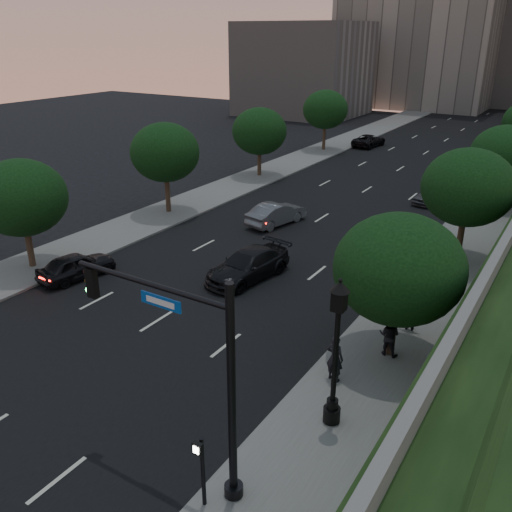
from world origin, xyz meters
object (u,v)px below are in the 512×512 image
Objects in this scene: sedan_mid_left at (276,214)px; pedestrian_a at (335,358)px; sedan_near_left at (76,266)px; sedan_far_left at (369,140)px; traffic_signal_mast at (199,382)px; sedan_near_right at (248,265)px; pedestrian_c at (411,313)px; sedan_far_right at (432,194)px; pedestrian_b at (389,335)px; street_lamp at (335,360)px.

pedestrian_a is (11.23, -15.03, 0.33)m from sedan_mid_left.
sedan_near_left is 0.85× the size of sedan_far_left.
sedan_near_right is at bearing 117.50° from traffic_signal_mast.
pedestrian_c is at bearing 2.67° from sedan_near_right.
pedestrian_c is (4.70, -20.70, 0.28)m from sedan_far_right.
sedan_near_right is (-6.81, 13.09, -2.87)m from traffic_signal_mast.
traffic_signal_mast reaches higher than pedestrian_b.
traffic_signal_mast is 24.14m from sedan_mid_left.
street_lamp is 28.69m from sedan_far_right.
pedestrian_b is (17.04, -42.13, 0.35)m from sedan_far_left.
pedestrian_b is (4.53, -23.19, 0.36)m from sedan_far_right.
pedestrian_b is at bearing 87.44° from street_lamp.
traffic_signal_mast is at bearing 111.91° from sedan_far_left.
sedan_mid_left is (4.84, 13.64, 0.05)m from sedan_near_left.
street_lamp is 50.17m from sedan_far_left.
traffic_signal_mast is 1.38× the size of sedan_far_left.
sedan_near_right is 1.34× the size of sedan_far_right.
sedan_near_left is 1.05× the size of sedan_far_right.
street_lamp is at bearing 137.40° from sedan_mid_left.
sedan_far_left is 39.41m from sedan_near_right.
pedestrian_b is at bearing 118.11° from sedan_far_left.
sedan_near_right is at bearing 107.57° from sedan_far_left.
sedan_near_right is at bearing -21.78° from pedestrian_b.
pedestrian_c is at bearing -94.84° from pedestrian_b.
street_lamp is at bearing -34.96° from sedan_near_right.
sedan_near_right reaches higher than sedan_far_left.
sedan_near_left is at bearing 6.62° from pedestrian_c.
pedestrian_b is at bearing -107.72° from pedestrian_a.
sedan_far_right is 21.23m from pedestrian_c.
sedan_far_right is (4.67, 19.68, -0.10)m from sedan_near_right.
sedan_near_right is 9.43m from pedestrian_c.
pedestrian_b is (1.17, 2.83, -0.06)m from pedestrian_a.
sedan_far_right is 23.63m from pedestrian_b.
sedan_near_left is 43.58m from sedan_far_left.
pedestrian_c is at bearing -99.41° from pedestrian_a.
sedan_mid_left reaches higher than sedan_near_left.
street_lamp is at bearing 64.23° from traffic_signal_mast.
sedan_near_right is at bearing -137.21° from sedan_near_left.
street_lamp is (2.16, 4.47, -1.04)m from traffic_signal_mast.
pedestrian_b is (17.25, 1.45, 0.32)m from sedan_near_left.
traffic_signal_mast is 1.62× the size of sedan_near_left.
pedestrian_c reaches higher than sedan_mid_left.
sedan_near_right reaches higher than sedan_near_left.
sedan_far_right is 26.24m from pedestrian_a.
sedan_near_right reaches higher than sedan_mid_left.
sedan_far_right is (-4.30, 28.30, -1.93)m from street_lamp.
traffic_signal_mast reaches higher than pedestrian_a.
pedestrian_a is 3.07m from pedestrian_b.
sedan_near_left is 9.46m from sedan_near_right.
sedan_far_left is (-4.63, 29.93, -0.08)m from sedan_mid_left.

